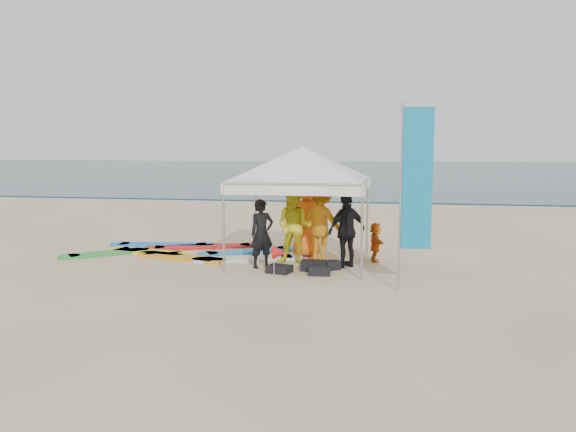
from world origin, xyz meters
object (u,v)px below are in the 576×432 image
(feather_flag, at_px, (415,181))
(marker_pennant, at_px, (279,253))
(canopy_tent, at_px, (302,147))
(surfboard_spread, at_px, (188,251))
(person_orange_b, at_px, (306,218))
(person_black_a, at_px, (262,234))
(person_yellow, at_px, (294,227))
(person_seated, at_px, (375,242))
(person_black_b, at_px, (347,230))
(person_orange_a, at_px, (322,222))

(feather_flag, xyz_separation_m, marker_pennant, (-2.75, 0.80, -1.60))
(canopy_tent, distance_m, surfboard_spread, 4.18)
(surfboard_spread, bearing_deg, marker_pennant, -36.99)
(person_orange_b, bearing_deg, person_black_a, 46.04)
(marker_pennant, bearing_deg, person_yellow, 85.27)
(person_seated, relative_size, canopy_tent, 0.23)
(person_orange_b, bearing_deg, feather_flag, 113.01)
(feather_flag, bearing_deg, marker_pennant, 163.78)
(canopy_tent, bearing_deg, feather_flag, -41.84)
(person_seated, bearing_deg, person_black_b, 130.73)
(person_yellow, distance_m, person_seated, 2.01)
(person_orange_b, height_order, marker_pennant, person_orange_b)
(person_black_a, relative_size, person_seated, 1.66)
(person_orange_a, xyz_separation_m, surfboard_spread, (-3.56, 0.57, -0.92))
(person_orange_a, distance_m, marker_pennant, 1.79)
(person_black_a, distance_m, canopy_tent, 2.23)
(person_orange_b, height_order, canopy_tent, canopy_tent)
(person_orange_a, bearing_deg, person_black_a, 60.17)
(person_yellow, distance_m, marker_pennant, 1.33)
(person_black_a, height_order, canopy_tent, canopy_tent)
(person_black_a, height_order, person_yellow, person_yellow)
(person_black_a, xyz_separation_m, feather_flag, (3.30, -1.53, 1.31))
(person_orange_b, bearing_deg, person_orange_a, 108.54)
(person_orange_a, distance_m, person_seated, 1.38)
(person_black_a, bearing_deg, person_orange_a, -4.07)
(person_orange_b, relative_size, person_seated, 2.05)
(person_yellow, xyz_separation_m, person_orange_a, (0.61, 0.31, 0.07))
(person_orange_a, xyz_separation_m, canopy_tent, (-0.45, -0.15, 1.77))
(person_orange_a, bearing_deg, person_seated, -140.23)
(person_yellow, height_order, surfboard_spread, person_yellow)
(marker_pennant, bearing_deg, person_black_a, 126.88)
(person_orange_a, distance_m, surfboard_spread, 3.73)
(person_black_a, xyz_separation_m, canopy_tent, (0.81, 0.69, 1.95))
(feather_flag, relative_size, marker_pennant, 5.58)
(person_orange_a, bearing_deg, feather_flag, 156.94)
(person_seated, distance_m, surfboard_spread, 4.85)
(person_orange_b, height_order, person_seated, person_orange_b)
(canopy_tent, distance_m, feather_flag, 3.40)
(person_black_a, height_order, person_orange_a, person_orange_a)
(marker_pennant, distance_m, surfboard_spread, 3.60)
(person_orange_b, distance_m, feather_flag, 4.10)
(person_black_a, bearing_deg, marker_pennant, -91.01)
(person_black_a, bearing_deg, person_orange_b, 24.56)
(person_orange_b, bearing_deg, person_black_b, 118.02)
(person_yellow, bearing_deg, feather_flag, -32.57)
(person_black_a, xyz_separation_m, person_black_b, (1.89, 0.40, 0.07))
(person_orange_b, xyz_separation_m, surfboard_spread, (-3.09, -0.10, -0.93))
(canopy_tent, bearing_deg, person_yellow, -135.67)
(person_orange_b, xyz_separation_m, canopy_tent, (0.02, -0.82, 1.77))
(person_black_a, relative_size, person_black_b, 0.92)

